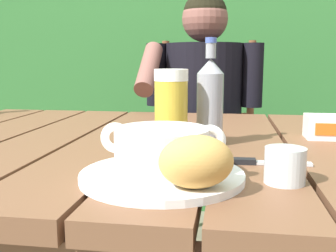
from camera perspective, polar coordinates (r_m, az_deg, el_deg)
name	(u,v)px	position (r m, az deg, el deg)	size (l,w,h in m)	color
dining_table	(179,174)	(0.97, 1.58, -6.83)	(1.47, 0.99, 0.75)	brown
hedge_backdrop	(181,33)	(2.74, 1.82, 13.11)	(3.08, 0.85, 2.13)	#2D662E
chair_near_diner	(205,155)	(1.92, 5.30, -4.08)	(0.46, 0.47, 1.03)	brown
person_eating	(202,114)	(1.67, 4.90, 1.72)	(0.48, 0.47, 1.22)	black
serving_plate	(162,176)	(0.65, -0.86, -7.09)	(0.26, 0.26, 0.01)	white
soup_bowl	(162,149)	(0.63, -0.87, -3.30)	(0.20, 0.15, 0.08)	white
bread_roll	(196,162)	(0.56, 4.04, -5.09)	(0.12, 0.11, 0.08)	tan
beer_glass	(171,109)	(0.85, 0.45, 2.39)	(0.07, 0.07, 0.17)	gold
beer_bottle	(210,100)	(0.89, 6.01, 3.65)	(0.06, 0.06, 0.24)	gray
water_glass_small	(285,165)	(0.65, 16.36, -5.43)	(0.06, 0.06, 0.06)	silver
butter_tub	(327,127)	(1.04, 21.75, -0.11)	(0.10, 0.08, 0.06)	white
table_knife	(254,162)	(0.75, 12.19, -5.03)	(0.17, 0.02, 0.01)	silver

